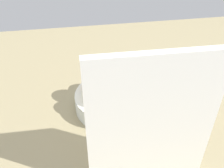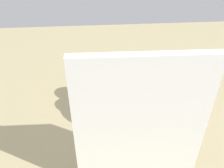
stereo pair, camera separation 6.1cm
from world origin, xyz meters
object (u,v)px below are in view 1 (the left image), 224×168
object	(u,v)px
banana_bunch	(106,82)
thermos_tumbler	(184,85)
orange_back_left	(95,81)
orange_front_left	(119,93)
jar_lid	(164,80)
cutting_board	(151,126)
fruit_bowl	(112,101)
orange_front_right	(133,86)
orange_back_right	(100,93)
orange_center	(112,74)

from	to	relation	value
banana_bunch	thermos_tumbler	bearing A→B (deg)	169.55
thermos_tumbler	orange_back_left	bearing A→B (deg)	-9.47
orange_front_left	jar_lid	xyz separation A→B (cm)	(-20.86, -15.67, -8.66)
orange_front_left	jar_lid	world-z (taller)	orange_front_left
cutting_board	fruit_bowl	bearing A→B (deg)	-80.88
orange_front_right	banana_bunch	world-z (taller)	orange_front_right
orange_front_left	orange_back_right	distance (cm)	5.86
orange_center	jar_lid	xyz separation A→B (cm)	(-21.42, -5.47, -8.66)
fruit_bowl	orange_center	xyz separation A→B (cm)	(-0.90, -5.71, 6.62)
cutting_board	jar_lid	size ratio (longest dim) A/B	5.38
orange_front_left	orange_front_right	bearing A→B (deg)	-150.36
orange_front_left	orange_back_right	world-z (taller)	same
orange_front_left	thermos_tumbler	world-z (taller)	thermos_tumbler
thermos_tumbler	orange_front_right	bearing A→B (deg)	-0.65
cutting_board	jar_lid	world-z (taller)	cutting_board
orange_back_left	cutting_board	bearing A→B (deg)	106.53
thermos_tumbler	jar_lid	size ratio (longest dim) A/B	2.26
orange_back_right	cutting_board	distance (cm)	26.70
orange_back_left	banana_bunch	bearing A→B (deg)	177.27
jar_lid	orange_front_left	bearing A→B (deg)	36.91
orange_front_right	orange_back_left	xyz separation A→B (cm)	(11.60, -4.64, 0.00)
orange_front_right	thermos_tumbler	distance (cm)	17.54
orange_center	banana_bunch	distance (cm)	3.76
orange_front_right	fruit_bowl	bearing A→B (deg)	-14.37
orange_front_left	banana_bunch	distance (cm)	7.87
fruit_bowl	orange_front_right	xyz separation A→B (cm)	(-6.44, 1.65, 6.62)
banana_bunch	thermos_tumbler	world-z (taller)	thermos_tumbler
orange_front_left	cutting_board	world-z (taller)	cutting_board
fruit_bowl	orange_center	size ratio (longest dim) A/B	3.23
orange_back_left	cutting_board	world-z (taller)	cutting_board
fruit_bowl	banana_bunch	xyz separation A→B (cm)	(1.40, -2.81, 5.94)
fruit_bowl	cutting_board	distance (cm)	31.64
orange_center	orange_back_left	distance (cm)	6.64
fruit_bowl	thermos_tumbler	world-z (taller)	thermos_tumbler
orange_back_right	thermos_tumbler	size ratio (longest dim) A/B	0.50
fruit_bowl	cutting_board	bearing A→B (deg)	98.05
orange_back_right	banana_bunch	size ratio (longest dim) A/B	0.44
thermos_tumbler	orange_center	bearing A→B (deg)	-18.22
thermos_tumbler	cutting_board	bearing A→B (deg)	52.07
orange_back_left	jar_lid	size ratio (longest dim) A/B	1.13
orange_front_left	banana_bunch	size ratio (longest dim) A/B	0.44
orange_front_right	banana_bunch	size ratio (longest dim) A/B	0.44
orange_front_left	orange_center	xyz separation A→B (cm)	(0.56, -10.20, 0.00)
orange_front_left	orange_front_right	distance (cm)	5.74
orange_center	thermos_tumbler	bearing A→B (deg)	161.78
fruit_bowl	jar_lid	bearing A→B (deg)	-153.39
cutting_board	thermos_tumbler	bearing A→B (deg)	-126.86
orange_front_right	orange_front_left	bearing A→B (deg)	29.64
fruit_bowl	jar_lid	size ratio (longest dim) A/B	3.65
orange_back_left	banana_bunch	size ratio (longest dim) A/B	0.44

